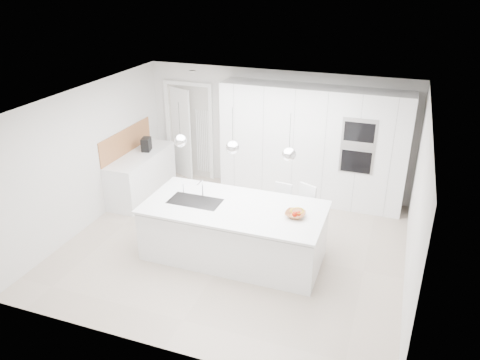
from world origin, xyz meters
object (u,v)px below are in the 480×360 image
(island_base, at_px, (233,234))
(bar_stool_right, at_px, (305,216))
(espresso_machine, at_px, (146,144))
(fruit_bowl, at_px, (295,214))
(bar_stool_left, at_px, (281,212))

(island_base, xyz_separation_m, bar_stool_right, (0.98, 0.80, 0.09))
(espresso_machine, distance_m, bar_stool_right, 3.67)
(island_base, distance_m, espresso_machine, 3.13)
(fruit_bowl, xyz_separation_m, espresso_machine, (-3.51, 1.70, 0.10))
(island_base, bearing_deg, fruit_bowl, 2.49)
(island_base, relative_size, espresso_machine, 10.44)
(espresso_machine, bearing_deg, island_base, -48.63)
(fruit_bowl, height_order, bar_stool_right, bar_stool_right)
(bar_stool_right, bearing_deg, bar_stool_left, -166.04)
(fruit_bowl, bearing_deg, island_base, -177.51)
(espresso_machine, xyz_separation_m, bar_stool_right, (3.51, -0.95, -0.52))
(bar_stool_left, bearing_deg, island_base, -115.57)
(espresso_machine, bearing_deg, fruit_bowl, -39.94)
(island_base, height_order, espresso_machine, espresso_machine)
(bar_stool_right, bearing_deg, island_base, -116.98)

